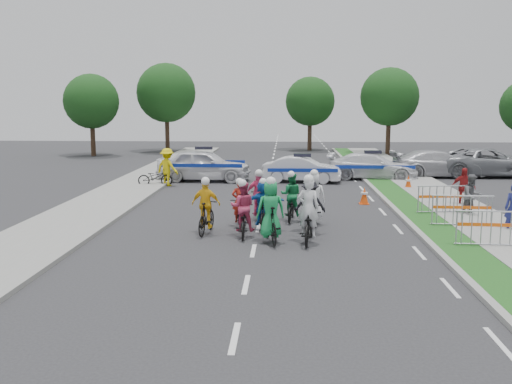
{
  "coord_description": "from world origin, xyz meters",
  "views": [
    {
      "loc": [
        0.86,
        -15.52,
        4.13
      ],
      "look_at": [
        -0.11,
        3.66,
        1.1
      ],
      "focal_mm": 40.0,
      "sensor_mm": 36.0,
      "label": 1
    }
  ],
  "objects_px": {
    "rider_4": "(310,211)",
    "rider_5": "(263,208)",
    "rider_9": "(259,201)",
    "civilian_suv": "(488,162)",
    "rider_3": "(206,212)",
    "barrier_2": "(443,201)",
    "rider_0": "(308,220)",
    "tree_0": "(91,101)",
    "rider_1": "(271,217)",
    "police_car_1": "(302,169)",
    "marshal_hiviz": "(167,167)",
    "spectator_2": "(463,187)",
    "rider_8": "(291,202)",
    "cone_0": "(364,196)",
    "civilian_sedan": "(438,164)",
    "spectator_1": "(472,196)",
    "rider_6": "(240,211)",
    "tree_3": "(166,93)",
    "rider_2": "(243,215)",
    "barrier_0": "(491,230)",
    "cone_1": "(408,182)",
    "barrier_1": "(462,212)",
    "rider_7": "(314,203)",
    "tree_4": "(310,102)",
    "police_car_0": "(204,165)",
    "parked_bike": "(155,177)",
    "police_car_2": "(372,166)"
  },
  "relations": [
    {
      "from": "barrier_1",
      "to": "rider_1",
      "type": "bearing_deg",
      "value": -160.56
    },
    {
      "from": "rider_3",
      "to": "rider_7",
      "type": "bearing_deg",
      "value": -146.74
    },
    {
      "from": "rider_7",
      "to": "tree_0",
      "type": "height_order",
      "value": "tree_0"
    },
    {
      "from": "barrier_0",
      "to": "cone_1",
      "type": "height_order",
      "value": "barrier_0"
    },
    {
      "from": "spectator_2",
      "to": "rider_9",
      "type": "bearing_deg",
      "value": -138.4
    },
    {
      "from": "rider_8",
      "to": "cone_0",
      "type": "bearing_deg",
      "value": -125.62
    },
    {
      "from": "police_car_1",
      "to": "parked_bike",
      "type": "distance_m",
      "value": 7.57
    },
    {
      "from": "rider_9",
      "to": "civilian_suv",
      "type": "bearing_deg",
      "value": -142.55
    },
    {
      "from": "rider_5",
      "to": "spectator_1",
      "type": "distance_m",
      "value": 7.87
    },
    {
      "from": "rider_7",
      "to": "civilian_sedan",
      "type": "height_order",
      "value": "rider_7"
    },
    {
      "from": "police_car_2",
      "to": "civilian_sedan",
      "type": "distance_m",
      "value": 3.95
    },
    {
      "from": "rider_7",
      "to": "marshal_hiviz",
      "type": "height_order",
      "value": "rider_7"
    },
    {
      "from": "rider_3",
      "to": "parked_bike",
      "type": "xyz_separation_m",
      "value": [
        -3.96,
        10.2,
        -0.26
      ]
    },
    {
      "from": "rider_7",
      "to": "tree_4",
      "type": "xyz_separation_m",
      "value": [
        1.14,
        30.29,
        3.45
      ]
    },
    {
      "from": "barrier_2",
      "to": "tree_0",
      "type": "distance_m",
      "value": 30.86
    },
    {
      "from": "rider_6",
      "to": "tree_3",
      "type": "relative_size",
      "value": 0.23
    },
    {
      "from": "rider_0",
      "to": "rider_1",
      "type": "distance_m",
      "value": 1.11
    },
    {
      "from": "rider_2",
      "to": "cone_0",
      "type": "bearing_deg",
      "value": -130.61
    },
    {
      "from": "rider_8",
      "to": "tree_3",
      "type": "height_order",
      "value": "tree_3"
    },
    {
      "from": "marshal_hiviz",
      "to": "civilian_sedan",
      "type": "bearing_deg",
      "value": -136.11
    },
    {
      "from": "rider_6",
      "to": "rider_9",
      "type": "xyz_separation_m",
      "value": [
        0.59,
        1.15,
        0.14
      ]
    },
    {
      "from": "rider_0",
      "to": "civilian_sedan",
      "type": "distance_m",
      "value": 17.32
    },
    {
      "from": "rider_0",
      "to": "barrier_2",
      "type": "xyz_separation_m",
      "value": [
        5.14,
        4.34,
        -0.12
      ]
    },
    {
      "from": "rider_2",
      "to": "parked_bike",
      "type": "xyz_separation_m",
      "value": [
        -5.14,
        10.52,
        -0.23
      ]
    },
    {
      "from": "rider_5",
      "to": "rider_8",
      "type": "height_order",
      "value": "rider_8"
    },
    {
      "from": "rider_0",
      "to": "barrier_0",
      "type": "distance_m",
      "value": 5.17
    },
    {
      "from": "rider_1",
      "to": "rider_7",
      "type": "distance_m",
      "value": 3.05
    },
    {
      "from": "rider_8",
      "to": "barrier_2",
      "type": "relative_size",
      "value": 0.9
    },
    {
      "from": "rider_2",
      "to": "cone_0",
      "type": "xyz_separation_m",
      "value": [
        4.56,
        5.94,
        -0.33
      ]
    },
    {
      "from": "rider_3",
      "to": "barrier_2",
      "type": "height_order",
      "value": "rider_3"
    },
    {
      "from": "civilian_suv",
      "to": "marshal_hiviz",
      "type": "height_order",
      "value": "marshal_hiviz"
    },
    {
      "from": "rider_5",
      "to": "rider_6",
      "type": "height_order",
      "value": "rider_5"
    },
    {
      "from": "rider_4",
      "to": "rider_5",
      "type": "bearing_deg",
      "value": -13.12
    },
    {
      "from": "civilian_sedan",
      "to": "cone_1",
      "type": "distance_m",
      "value": 5.47
    },
    {
      "from": "rider_6",
      "to": "rider_7",
      "type": "xyz_separation_m",
      "value": [
        2.48,
        0.65,
        0.18
      ]
    },
    {
      "from": "rider_1",
      "to": "tree_0",
      "type": "distance_m",
      "value": 30.82
    },
    {
      "from": "civilian_suv",
      "to": "barrier_0",
      "type": "distance_m",
      "value": 17.28
    },
    {
      "from": "marshal_hiviz",
      "to": "tree_3",
      "type": "distance_m",
      "value": 20.41
    },
    {
      "from": "rider_1",
      "to": "police_car_1",
      "type": "distance_m",
      "value": 13.17
    },
    {
      "from": "rider_4",
      "to": "police_car_2",
      "type": "bearing_deg",
      "value": -108.75
    },
    {
      "from": "barrier_1",
      "to": "police_car_0",
      "type": "bearing_deg",
      "value": 132.3
    },
    {
      "from": "civilian_sedan",
      "to": "spectator_1",
      "type": "xyz_separation_m",
      "value": [
        -1.76,
        -11.35,
        0.04
      ]
    },
    {
      "from": "rider_1",
      "to": "tree_3",
      "type": "distance_m",
      "value": 32.68
    },
    {
      "from": "tree_4",
      "to": "rider_2",
      "type": "bearing_deg",
      "value": -96.06
    },
    {
      "from": "marshal_hiviz",
      "to": "tree_3",
      "type": "xyz_separation_m",
      "value": [
        -4.03,
        19.62,
        3.95
      ]
    },
    {
      "from": "rider_2",
      "to": "rider_3",
      "type": "bearing_deg",
      "value": -18.34
    },
    {
      "from": "civilian_suv",
      "to": "rider_7",
      "type": "bearing_deg",
      "value": 140.98
    },
    {
      "from": "rider_5",
      "to": "tree_0",
      "type": "bearing_deg",
      "value": -58.35
    },
    {
      "from": "rider_9",
      "to": "rider_6",
      "type": "bearing_deg",
      "value": 54.57
    },
    {
      "from": "police_car_0",
      "to": "barrier_1",
      "type": "distance_m",
      "value": 15.01
    }
  ]
}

